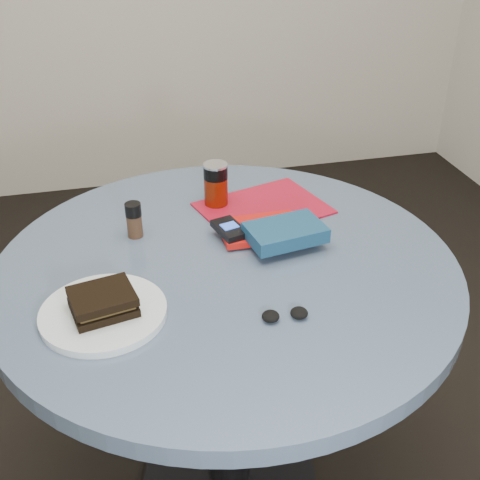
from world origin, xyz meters
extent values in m
cylinder|color=black|center=(0.00, 0.00, 0.01)|extent=(0.48, 0.48, 0.03)
cylinder|color=black|center=(0.00, 0.00, 0.37)|extent=(0.11, 0.11, 0.68)
cylinder|color=#41526B|center=(0.00, 0.00, 0.73)|extent=(1.00, 1.00, 0.04)
cylinder|color=white|center=(-0.27, -0.13, 0.76)|extent=(0.29, 0.29, 0.02)
cube|color=black|center=(-0.26, -0.13, 0.77)|extent=(0.13, 0.12, 0.02)
cube|color=#3D2F17|center=(-0.26, -0.13, 0.79)|extent=(0.12, 0.10, 0.01)
cube|color=black|center=(-0.26, -0.13, 0.80)|extent=(0.13, 0.12, 0.02)
cylinder|color=#6D1905|center=(0.03, 0.26, 0.79)|extent=(0.08, 0.08, 0.08)
cylinder|color=black|center=(0.03, 0.26, 0.84)|extent=(0.08, 0.08, 0.03)
cylinder|color=silver|center=(0.03, 0.26, 0.86)|extent=(0.08, 0.08, 0.01)
cylinder|color=#3F281B|center=(-0.18, 0.15, 0.78)|extent=(0.04, 0.04, 0.05)
cylinder|color=black|center=(-0.18, 0.15, 0.82)|extent=(0.04, 0.04, 0.03)
cube|color=maroon|center=(0.14, 0.21, 0.75)|extent=(0.35, 0.30, 0.01)
cube|color=red|center=(0.10, 0.10, 0.76)|extent=(0.19, 0.12, 0.02)
cube|color=navy|center=(0.14, 0.03, 0.79)|extent=(0.18, 0.14, 0.03)
cube|color=black|center=(0.03, 0.09, 0.78)|extent=(0.08, 0.10, 0.01)
cube|color=blue|center=(0.03, 0.09, 0.79)|extent=(0.04, 0.04, 0.00)
ellipsoid|color=black|center=(0.04, -0.21, 0.76)|extent=(0.04, 0.04, 0.02)
ellipsoid|color=black|center=(0.09, -0.22, 0.76)|extent=(0.04, 0.04, 0.02)
camera|label=1|loc=(-0.22, -1.06, 1.47)|focal=45.00mm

